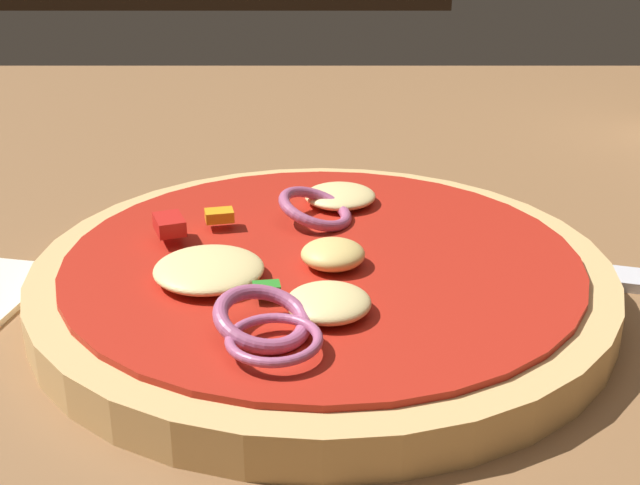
% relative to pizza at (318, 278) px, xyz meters
% --- Properties ---
extents(dining_table, '(1.19, 0.96, 0.03)m').
position_rel_pizza_xyz_m(dining_table, '(-0.02, 0.01, -0.03)').
color(dining_table, brown).
rests_on(dining_table, ground).
extents(pizza, '(0.26, 0.26, 0.04)m').
position_rel_pizza_xyz_m(pizza, '(0.00, 0.00, 0.00)').
color(pizza, tan).
rests_on(pizza, dining_table).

